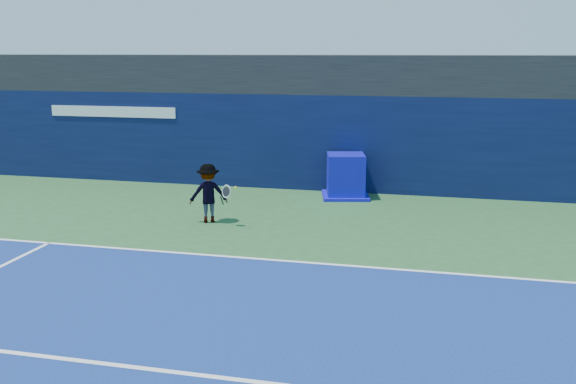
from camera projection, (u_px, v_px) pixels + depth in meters
name	position (u px, v px, depth m)	size (l,w,h in m)	color
ground	(209.00, 314.00, 10.78)	(80.00, 80.00, 0.00)	#285A2C
baseline	(258.00, 259.00, 13.63)	(24.00, 0.10, 0.01)	white
service_line	(159.00, 370.00, 8.87)	(24.00, 0.10, 0.01)	white
stadium_band	(328.00, 74.00, 20.93)	(36.00, 3.00, 1.20)	black
back_wall_assembly	(322.00, 142.00, 20.43)	(36.00, 1.03, 3.00)	#0A1238
equipment_cart	(346.00, 177.00, 19.32)	(1.64, 1.64, 1.31)	#0E0CA9
tennis_player	(208.00, 193.00, 16.44)	(1.29, 0.91, 1.52)	white
tennis_ball	(235.00, 187.00, 15.90)	(0.06, 0.06, 0.06)	#C0D317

